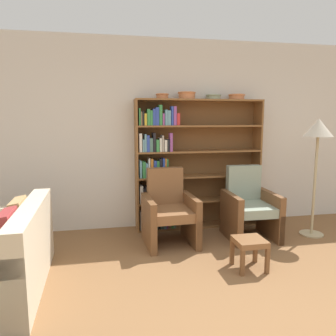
{
  "coord_description": "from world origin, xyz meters",
  "views": [
    {
      "loc": [
        -1.24,
        -1.96,
        1.62
      ],
      "look_at": [
        -0.4,
        2.33,
        0.95
      ],
      "focal_mm": 35.0,
      "sensor_mm": 36.0,
      "label": 1
    }
  ],
  "objects_px": {
    "bookshelf": "(184,165)",
    "armchair_leather": "(169,212)",
    "bowl_slate": "(237,97)",
    "bowl_olive": "(162,96)",
    "floor_lamp": "(318,136)",
    "bowl_stoneware": "(213,97)",
    "armchair_cushioned": "(249,207)",
    "footstool": "(250,245)",
    "bowl_terracotta": "(187,95)"
  },
  "relations": [
    {
      "from": "bowl_slate",
      "to": "floor_lamp",
      "type": "distance_m",
      "value": 1.24
    },
    {
      "from": "bowl_terracotta",
      "to": "footstool",
      "type": "relative_size",
      "value": 0.76
    },
    {
      "from": "bowl_olive",
      "to": "floor_lamp",
      "type": "distance_m",
      "value": 2.18
    },
    {
      "from": "bowl_terracotta",
      "to": "armchair_leather",
      "type": "xyz_separation_m",
      "value": [
        -0.37,
        -0.56,
        -1.53
      ]
    },
    {
      "from": "armchair_cushioned",
      "to": "bookshelf",
      "type": "bearing_deg",
      "value": -35.58
    },
    {
      "from": "bookshelf",
      "to": "bowl_olive",
      "type": "relative_size",
      "value": 10.11
    },
    {
      "from": "bowl_slate",
      "to": "floor_lamp",
      "type": "height_order",
      "value": "bowl_slate"
    },
    {
      "from": "bowl_slate",
      "to": "armchair_leather",
      "type": "distance_m",
      "value": 1.97
    },
    {
      "from": "bookshelf",
      "to": "armchair_cushioned",
      "type": "relative_size",
      "value": 1.96
    },
    {
      "from": "bowl_terracotta",
      "to": "bowl_slate",
      "type": "xyz_separation_m",
      "value": [
        0.75,
        -0.0,
        -0.01
      ]
    },
    {
      "from": "bowl_stoneware",
      "to": "bowl_slate",
      "type": "distance_m",
      "value": 0.36
    },
    {
      "from": "bookshelf",
      "to": "bowl_slate",
      "type": "relative_size",
      "value": 7.68
    },
    {
      "from": "bowl_terracotta",
      "to": "armchair_cushioned",
      "type": "height_order",
      "value": "bowl_terracotta"
    },
    {
      "from": "floor_lamp",
      "to": "bowl_stoneware",
      "type": "bearing_deg",
      "value": 151.88
    },
    {
      "from": "floor_lamp",
      "to": "bowl_olive",
      "type": "bearing_deg",
      "value": 161.49
    },
    {
      "from": "bookshelf",
      "to": "floor_lamp",
      "type": "height_order",
      "value": "bookshelf"
    },
    {
      "from": "footstool",
      "to": "bowl_olive",
      "type": "bearing_deg",
      "value": 114.75
    },
    {
      "from": "bowl_slate",
      "to": "bowl_olive",
      "type": "bearing_deg",
      "value": 180.0
    },
    {
      "from": "floor_lamp",
      "to": "footstool",
      "type": "relative_size",
      "value": 4.78
    },
    {
      "from": "bowl_terracotta",
      "to": "floor_lamp",
      "type": "relative_size",
      "value": 0.16
    },
    {
      "from": "bookshelf",
      "to": "armchair_leather",
      "type": "height_order",
      "value": "bookshelf"
    },
    {
      "from": "armchair_cushioned",
      "to": "floor_lamp",
      "type": "xyz_separation_m",
      "value": [
        0.9,
        -0.11,
        0.97
      ]
    },
    {
      "from": "bowl_olive",
      "to": "armchair_cushioned",
      "type": "bearing_deg",
      "value": -27.17
    },
    {
      "from": "bowl_terracotta",
      "to": "bowl_slate",
      "type": "height_order",
      "value": "bowl_terracotta"
    },
    {
      "from": "armchair_cushioned",
      "to": "floor_lamp",
      "type": "height_order",
      "value": "floor_lamp"
    },
    {
      "from": "bookshelf",
      "to": "footstool",
      "type": "xyz_separation_m",
      "value": [
        0.36,
        -1.49,
        -0.66
      ]
    },
    {
      "from": "bowl_slate",
      "to": "armchair_cushioned",
      "type": "relative_size",
      "value": 0.26
    },
    {
      "from": "bowl_slate",
      "to": "armchair_leather",
      "type": "bearing_deg",
      "value": -153.34
    },
    {
      "from": "bowl_stoneware",
      "to": "bowl_olive",
      "type": "bearing_deg",
      "value": -180.0
    },
    {
      "from": "bowl_stoneware",
      "to": "armchair_cushioned",
      "type": "distance_m",
      "value": 1.65
    },
    {
      "from": "bookshelf",
      "to": "bowl_terracotta",
      "type": "distance_m",
      "value": 1.01
    },
    {
      "from": "bowl_olive",
      "to": "floor_lamp",
      "type": "relative_size",
      "value": 0.12
    },
    {
      "from": "armchair_leather",
      "to": "bowl_stoneware",
      "type": "bearing_deg",
      "value": -146.46
    },
    {
      "from": "bowl_stoneware",
      "to": "floor_lamp",
      "type": "relative_size",
      "value": 0.14
    },
    {
      "from": "armchair_leather",
      "to": "footstool",
      "type": "bearing_deg",
      "value": 124.54
    },
    {
      "from": "bowl_olive",
      "to": "floor_lamp",
      "type": "height_order",
      "value": "bowl_olive"
    },
    {
      "from": "bowl_slate",
      "to": "armchair_cushioned",
      "type": "height_order",
      "value": "bowl_slate"
    },
    {
      "from": "bowl_olive",
      "to": "bowl_slate",
      "type": "relative_size",
      "value": 0.76
    },
    {
      "from": "bowl_stoneware",
      "to": "armchair_leather",
      "type": "bearing_deg",
      "value": -143.63
    },
    {
      "from": "bowl_olive",
      "to": "footstool",
      "type": "height_order",
      "value": "bowl_olive"
    },
    {
      "from": "bookshelf",
      "to": "armchair_cushioned",
      "type": "height_order",
      "value": "bookshelf"
    },
    {
      "from": "bowl_stoneware",
      "to": "bowl_slate",
      "type": "xyz_separation_m",
      "value": [
        0.36,
        -0.0,
        0.01
      ]
    },
    {
      "from": "armchair_cushioned",
      "to": "bowl_slate",
      "type": "bearing_deg",
      "value": -89.53
    },
    {
      "from": "armchair_leather",
      "to": "bowl_slate",
      "type": "bearing_deg",
      "value": -156.17
    },
    {
      "from": "bookshelf",
      "to": "bowl_terracotta",
      "type": "relative_size",
      "value": 7.31
    },
    {
      "from": "bowl_stoneware",
      "to": "armchair_leather",
      "type": "xyz_separation_m",
      "value": [
        -0.77,
        -0.56,
        -1.51
      ]
    },
    {
      "from": "bowl_slate",
      "to": "bowl_terracotta",
      "type": "bearing_deg",
      "value": 180.0
    },
    {
      "from": "bookshelf",
      "to": "bowl_olive",
      "type": "distance_m",
      "value": 1.05
    },
    {
      "from": "bowl_terracotta",
      "to": "footstool",
      "type": "xyz_separation_m",
      "value": [
        0.33,
        -1.48,
        -1.67
      ]
    },
    {
      "from": "bowl_slate",
      "to": "armchair_cushioned",
      "type": "distance_m",
      "value": 1.62
    }
  ]
}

